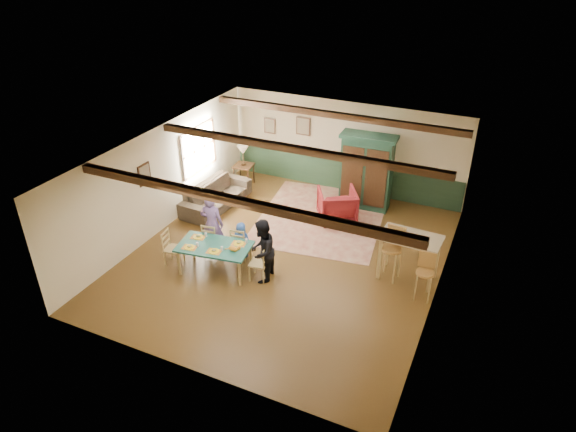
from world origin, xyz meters
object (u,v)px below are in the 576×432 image
at_px(table_lamp, 243,155).
at_px(sofa, 216,195).
at_px(bar_stool_left, 391,254).
at_px(person_woman, 262,251).
at_px(person_child, 241,240).
at_px(cat, 233,248).
at_px(dining_table, 215,258).
at_px(dining_chair_end_right, 259,262).
at_px(armoire, 366,172).
at_px(counter_table, 408,258).
at_px(dining_chair_far_right, 240,243).
at_px(dining_chair_far_left, 212,238).
at_px(armchair, 337,205).
at_px(person_man, 212,224).
at_px(bar_stool_right, 424,278).
at_px(end_table, 244,175).
at_px(dining_chair_end_left, 173,248).

bearing_deg(table_lamp, sofa, -92.21).
bearing_deg(bar_stool_left, person_woman, -147.71).
xyz_separation_m(person_child, cat, (0.25, -0.79, 0.31)).
relative_size(dining_table, sofa, 0.70).
xyz_separation_m(dining_chair_end_right, table_lamp, (-2.62, 4.08, 0.54)).
height_order(armoire, bar_stool_left, armoire).
bearing_deg(dining_table, counter_table, 21.03).
height_order(dining_chair_far_right, sofa, dining_chair_far_right).
bearing_deg(dining_chair_far_left, person_child, -174.29).
xyz_separation_m(armchair, table_lamp, (-3.30, 0.88, 0.52)).
distance_m(dining_chair_far_right, armchair, 3.02).
distance_m(person_child, cat, 0.88).
relative_size(person_woman, cat, 4.58).
relative_size(person_woman, sofa, 0.64).
bearing_deg(cat, armoire, 61.38).
xyz_separation_m(dining_chair_far_left, person_man, (-0.01, 0.07, 0.35)).
bearing_deg(sofa, bar_stool_right, -101.93).
distance_m(dining_chair_end_right, counter_table, 3.31).
height_order(dining_chair_end_right, armchair, armchair).
xyz_separation_m(dining_table, armoire, (2.15, 4.44, 0.72)).
bearing_deg(person_woman, table_lamp, -154.70).
relative_size(end_table, bar_stool_left, 0.53).
xyz_separation_m(dining_chair_end_right, counter_table, (3.00, 1.40, 0.11)).
bearing_deg(dining_chair_end_right, dining_chair_end_left, -90.00).
relative_size(sofa, counter_table, 1.79).
distance_m(dining_chair_far_left, bar_stool_left, 4.20).
height_order(dining_chair_end_right, person_man, person_man).
distance_m(dining_chair_end_left, dining_chair_end_right, 2.08).
bearing_deg(person_child, bar_stool_left, -178.17).
height_order(person_woman, table_lamp, person_woman).
distance_m(cat, table_lamp, 4.74).
height_order(counter_table, bar_stool_left, bar_stool_left).
distance_m(dining_chair_end_left, counter_table, 5.34).
xyz_separation_m(cat, bar_stool_right, (3.99, 0.97, -0.23)).
xyz_separation_m(dining_chair_end_left, person_man, (0.57, 0.81, 0.35)).
height_order(person_woman, end_table, person_woman).
distance_m(person_woman, person_child, 1.10).
xyz_separation_m(counter_table, bar_stool_left, (-0.36, -0.16, 0.08)).
bearing_deg(dining_chair_far_right, sofa, -54.93).
relative_size(dining_chair_far_left, armchair, 0.87).
bearing_deg(end_table, sofa, -92.21).
xyz_separation_m(person_man, person_child, (0.72, 0.11, -0.33)).
relative_size(dining_chair_far_right, bar_stool_left, 0.68).
bearing_deg(bar_stool_right, counter_table, 122.01).
height_order(dining_chair_far_left, dining_chair_end_right, same).
distance_m(dining_chair_far_left, end_table, 3.81).
bearing_deg(dining_chair_far_left, armoire, -132.45).
bearing_deg(person_man, counter_table, -177.22).
bearing_deg(bar_stool_right, dining_chair_end_right, -173.33).
height_order(person_man, counter_table, person_man).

